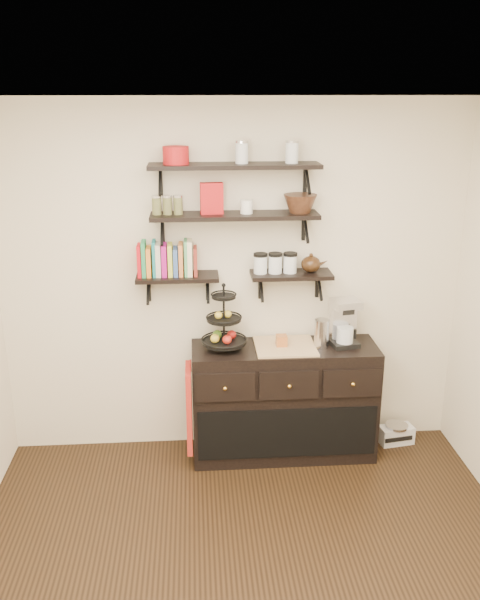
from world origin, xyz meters
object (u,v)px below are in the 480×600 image
object	(u,v)px
sideboard	(284,401)
fruit_stand	(224,328)
coffee_maker	(344,323)
radio	(396,434)

from	to	relation	value
sideboard	fruit_stand	xyz separation A→B (m)	(-0.46, 0.00, 0.62)
fruit_stand	coffee_maker	xyz separation A→B (m)	(0.90, 0.02, 0.00)
sideboard	coffee_maker	size ratio (longest dim) A/B	3.84
radio	coffee_maker	bearing A→B (deg)	175.46
coffee_maker	sideboard	bearing A→B (deg)	172.29
coffee_maker	radio	xyz separation A→B (m)	(0.49, 0.04, -0.99)
fruit_stand	radio	distance (m)	1.71
fruit_stand	coffee_maker	bearing A→B (deg)	1.36
fruit_stand	radio	bearing A→B (deg)	2.65
fruit_stand	radio	size ratio (longest dim) A/B	1.68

